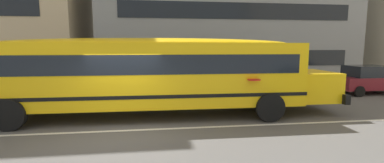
{
  "coord_description": "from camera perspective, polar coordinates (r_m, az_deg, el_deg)",
  "views": [
    {
      "loc": [
        1.09,
        -8.75,
        2.77
      ],
      "look_at": [
        2.41,
        0.89,
        1.47
      ],
      "focal_mm": 25.1,
      "sensor_mm": 36.0,
      "label": 1
    }
  ],
  "objects": [
    {
      "name": "school_bus",
      "position": [
        10.58,
        -7.96,
        2.39
      ],
      "size": [
        13.77,
        3.36,
        3.07
      ],
      "rotation": [
        0.0,
        0.0,
        -0.01
      ],
      "color": "yellow",
      "rests_on": "ground_plane"
    },
    {
      "name": "lane_centreline",
      "position": [
        9.25,
        -14.4,
        -10.07
      ],
      "size": [
        110.0,
        0.16,
        0.01
      ],
      "primitive_type": "cube",
      "color": "silver",
      "rests_on": "ground_plane"
    },
    {
      "name": "sidewalk_far",
      "position": [
        16.77,
        -11.39,
        -2.05
      ],
      "size": [
        120.0,
        3.0,
        0.01
      ],
      "primitive_type": "cube",
      "color": "gray",
      "rests_on": "ground_plane"
    },
    {
      "name": "parked_car_maroon_by_lamppost",
      "position": [
        18.66,
        33.3,
        0.41
      ],
      "size": [
        3.95,
        1.98,
        1.64
      ],
      "rotation": [
        0.0,
        0.0,
        0.03
      ],
      "color": "maroon",
      "rests_on": "ground_plane"
    },
    {
      "name": "ground_plane",
      "position": [
        9.25,
        -14.4,
        -10.09
      ],
      "size": [
        400.0,
        400.0,
        0.0
      ],
      "primitive_type": "plane",
      "color": "#54514F"
    }
  ]
}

